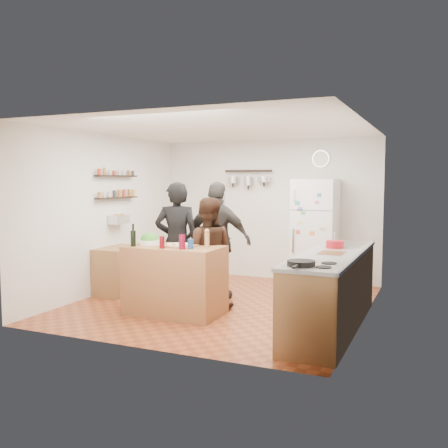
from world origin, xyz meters
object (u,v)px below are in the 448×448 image
at_px(pepper_mill, 207,240).
at_px(fridge, 315,233).
at_px(wine_bottle, 133,238).
at_px(person_center, 207,253).
at_px(red_bowl, 335,244).
at_px(wall_clock, 321,159).
at_px(side_table, 120,270).
at_px(salt_canister, 191,244).
at_px(skillet, 301,263).
at_px(person_back, 218,241).
at_px(salad_bowl, 149,242).
at_px(counter_run, 332,291).
at_px(person_left, 177,243).
at_px(prep_island, 175,280).

bearing_deg(pepper_mill, fridge, 71.14).
distance_m(wine_bottle, pepper_mill, 0.99).
relative_size(person_center, red_bowl, 6.85).
height_order(wall_clock, side_table, wall_clock).
height_order(salt_canister, skillet, salt_canister).
xyz_separation_m(person_back, fridge, (1.12, 1.50, 0.02)).
relative_size(salt_canister, fridge, 0.07).
xyz_separation_m(salad_bowl, wall_clock, (1.71, 2.78, 1.21)).
bearing_deg(counter_run, pepper_mill, -174.44).
relative_size(wine_bottle, salt_canister, 1.72).
bearing_deg(red_bowl, wine_bottle, -161.57).
xyz_separation_m(counter_run, fridge, (-0.75, 2.30, 0.45)).
bearing_deg(person_back, salt_canister, 95.34).
distance_m(salt_canister, person_back, 1.13).
xyz_separation_m(pepper_mill, salt_canister, (-0.15, -0.17, -0.04)).
xyz_separation_m(salt_canister, wall_clock, (0.99, 2.95, 1.18)).
xyz_separation_m(salad_bowl, salt_canister, (0.72, -0.17, 0.03)).
bearing_deg(wine_bottle, counter_run, 9.49).
height_order(pepper_mill, counter_run, pepper_mill).
distance_m(salad_bowl, skillet, 2.53).
relative_size(salt_canister, side_table, 0.15).
bearing_deg(person_back, pepper_mill, 105.12).
relative_size(salad_bowl, person_left, 0.17).
bearing_deg(skillet, wine_bottle, 165.13).
relative_size(skillet, red_bowl, 1.25).
bearing_deg(person_center, skillet, 123.03).
relative_size(pepper_mill, person_left, 0.11).
height_order(skillet, side_table, skillet).
bearing_deg(skillet, counter_run, 84.67).
bearing_deg(person_center, fridge, -135.45).
relative_size(red_bowl, wall_clock, 0.75).
bearing_deg(red_bowl, skillet, -91.94).
distance_m(person_center, side_table, 1.73).
relative_size(counter_run, skillet, 9.28).
xyz_separation_m(salad_bowl, person_back, (0.59, 0.95, -0.06)).
distance_m(salad_bowl, pepper_mill, 0.87).
height_order(wine_bottle, pepper_mill, wine_bottle).
height_order(salad_bowl, red_bowl, red_bowl).
relative_size(wine_bottle, counter_run, 0.08).
relative_size(wine_bottle, wall_clock, 0.70).
height_order(salad_bowl, pepper_mill, pepper_mill).
bearing_deg(pepper_mill, wine_bottle, -164.13).
relative_size(person_center, side_table, 1.93).
relative_size(fridge, wall_clock, 6.00).
bearing_deg(person_center, pepper_mill, 96.59).
bearing_deg(salad_bowl, person_center, 30.54).
height_order(prep_island, pepper_mill, pepper_mill).
distance_m(person_center, wall_clock, 2.94).
height_order(salad_bowl, wall_clock, wall_clock).
distance_m(person_back, fridge, 1.87).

